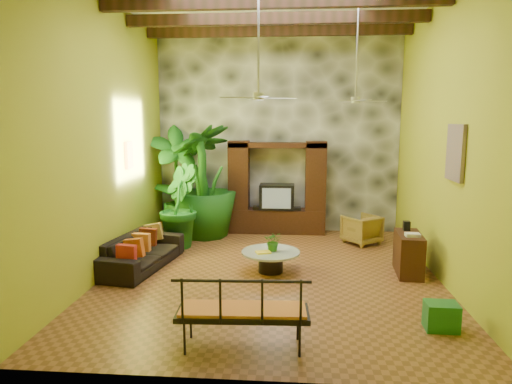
# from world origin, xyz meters

# --- Properties ---
(ground) EXTENTS (7.00, 7.00, 0.00)m
(ground) POSITION_xyz_m (0.00, 0.00, 0.00)
(ground) COLOR brown
(ground) RESTS_ON ground
(back_wall) EXTENTS (6.00, 0.02, 5.00)m
(back_wall) POSITION_xyz_m (0.00, 3.50, 2.50)
(back_wall) COLOR #ADB92A
(back_wall) RESTS_ON ground
(left_wall) EXTENTS (0.02, 7.00, 5.00)m
(left_wall) POSITION_xyz_m (-3.00, 0.00, 2.50)
(left_wall) COLOR #ADB92A
(left_wall) RESTS_ON ground
(right_wall) EXTENTS (0.02, 7.00, 5.00)m
(right_wall) POSITION_xyz_m (3.00, 0.00, 2.50)
(right_wall) COLOR #ADB92A
(right_wall) RESTS_ON ground
(stone_accent_wall) EXTENTS (5.98, 0.10, 4.98)m
(stone_accent_wall) POSITION_xyz_m (0.00, 3.44, 2.50)
(stone_accent_wall) COLOR #313438
(stone_accent_wall) RESTS_ON ground
(ceiling_beams) EXTENTS (5.95, 5.36, 0.22)m
(ceiling_beams) POSITION_xyz_m (0.00, 0.00, 4.78)
(ceiling_beams) COLOR #341C10
(ceiling_beams) RESTS_ON ceiling
(entertainment_center) EXTENTS (2.40, 0.55, 2.30)m
(entertainment_center) POSITION_xyz_m (0.00, 3.14, 0.97)
(entertainment_center) COLOR black
(entertainment_center) RESTS_ON ground
(ceiling_fan_front) EXTENTS (1.28, 1.28, 1.86)m
(ceiling_fan_front) POSITION_xyz_m (-0.20, -0.40, 3.40)
(ceiling_fan_front) COLOR #A5A5A9
(ceiling_fan_front) RESTS_ON ceiling
(ceiling_fan_back) EXTENTS (1.28, 1.28, 1.86)m
(ceiling_fan_back) POSITION_xyz_m (1.60, 1.20, 3.40)
(ceiling_fan_back) COLOR #A5A5A9
(ceiling_fan_back) RESTS_ON ceiling
(wall_art_mask) EXTENTS (0.06, 0.32, 0.55)m
(wall_art_mask) POSITION_xyz_m (-2.96, 1.00, 2.10)
(wall_art_mask) COLOR yellow
(wall_art_mask) RESTS_ON left_wall
(wall_art_painting) EXTENTS (0.06, 0.70, 0.90)m
(wall_art_painting) POSITION_xyz_m (2.96, -0.60, 2.30)
(wall_art_painting) COLOR #2B5E9E
(wall_art_painting) RESTS_ON right_wall
(sofa) EXTENTS (1.18, 2.26, 0.63)m
(sofa) POSITION_xyz_m (-2.49, 0.18, 0.31)
(sofa) COLOR black
(sofa) RESTS_ON ground
(wicker_armchair) EXTENTS (1.00, 1.00, 0.66)m
(wicker_armchair) POSITION_xyz_m (1.98, 2.27, 0.33)
(wicker_armchair) COLOR brown
(wicker_armchair) RESTS_ON ground
(tall_plant_a) EXTENTS (1.70, 1.49, 2.70)m
(tall_plant_a) POSITION_xyz_m (-2.43, 2.82, 1.35)
(tall_plant_a) COLOR #1D671B
(tall_plant_a) RESTS_ON ground
(tall_plant_b) EXTENTS (1.08, 1.21, 1.85)m
(tall_plant_b) POSITION_xyz_m (-2.15, 1.70, 0.93)
(tall_plant_b) COLOR #1B6622
(tall_plant_b) RESTS_ON ground
(tall_plant_c) EXTENTS (2.07, 2.07, 2.71)m
(tall_plant_c) POSITION_xyz_m (-1.73, 2.64, 1.36)
(tall_plant_c) COLOR #1A5817
(tall_plant_c) RESTS_ON ground
(coffee_table) EXTENTS (1.09, 1.09, 0.40)m
(coffee_table) POSITION_xyz_m (-0.00, 0.11, 0.26)
(coffee_table) COLOR black
(coffee_table) RESTS_ON ground
(centerpiece_plant) EXTENTS (0.34, 0.30, 0.37)m
(centerpiece_plant) POSITION_xyz_m (0.04, 0.14, 0.58)
(centerpiece_plant) COLOR #2A691B
(centerpiece_plant) RESTS_ON coffee_table
(yellow_tray) EXTENTS (0.31, 0.27, 0.03)m
(yellow_tray) POSITION_xyz_m (-0.14, -0.02, 0.41)
(yellow_tray) COLOR #FFF61B
(yellow_tray) RESTS_ON coffee_table
(iron_bench) EXTENTS (1.66, 0.66, 0.57)m
(iron_bench) POSITION_xyz_m (-0.21, -2.84, 0.53)
(iron_bench) COLOR black
(iron_bench) RESTS_ON ground
(side_console) EXTENTS (0.50, 0.98, 0.76)m
(side_console) POSITION_xyz_m (2.53, 0.22, 0.38)
(side_console) COLOR #391A12
(side_console) RESTS_ON ground
(green_bin) EXTENTS (0.44, 0.34, 0.38)m
(green_bin) POSITION_xyz_m (2.41, -2.07, 0.19)
(green_bin) COLOR #20782D
(green_bin) RESTS_ON ground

